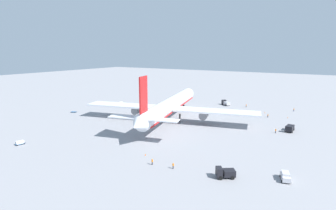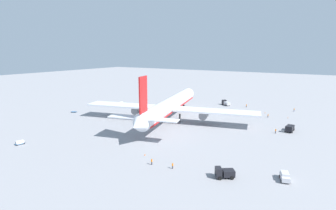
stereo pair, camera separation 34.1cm
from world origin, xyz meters
TOP-DOWN VIEW (x-y plane):
  - ground_plane at (0.00, 0.00)m, footprint 600.00×600.00m
  - airliner at (-1.34, -0.34)m, footprint 75.91×76.16m
  - service_truck_0 at (8.16, -48.13)m, footprint 6.29×2.90m
  - service_truck_1 at (44.47, -9.75)m, footprint 5.58×6.06m
  - service_truck_2 at (-42.02, -40.35)m, footprint 4.45×5.04m
  - service_van at (-35.79, -53.05)m, footprint 4.65×3.02m
  - baggage_cart_0 at (-54.27, 25.25)m, footprint 3.54×2.03m
  - baggage_cart_1 at (15.97, 42.99)m, footprint 2.67×2.52m
  - baggage_cart_2 at (-13.00, 48.81)m, footprint 2.44×3.25m
  - ground_worker_0 at (-44.13, -27.08)m, footprint 0.56×0.56m
  - ground_worker_1 at (44.78, -21.32)m, footprint 0.54×0.54m
  - ground_worker_2 at (2.70, -44.02)m, footprint 0.51×0.51m
  - ground_worker_3 at (-44.92, -21.02)m, footprint 0.51×0.51m
  - ground_worker_4 at (26.68, -36.38)m, footprint 0.42×0.42m
  - ground_worker_5 at (47.14, -44.93)m, footprint 0.40×0.40m
  - traffic_cone_0 at (-40.48, -15.46)m, footprint 0.36×0.36m
  - traffic_cone_1 at (35.36, -33.21)m, footprint 0.36×0.36m
  - traffic_cone_2 at (30.26, -44.45)m, footprint 0.36×0.36m

SIDE VIEW (x-z plane):
  - ground_plane at x=0.00m, z-range 0.00..0.00m
  - baggage_cart_2 at x=-13.00m, z-range 0.07..0.47m
  - traffic_cone_0 at x=-40.48m, z-range 0.00..0.55m
  - traffic_cone_1 at x=35.36m, z-range 0.00..0.55m
  - traffic_cone_2 at x=30.26m, z-range 0.00..0.55m
  - baggage_cart_0 at x=-54.27m, z-range 0.07..1.38m
  - baggage_cart_1 at x=15.97m, z-range 0.06..1.54m
  - ground_worker_0 at x=-44.13m, z-range 0.01..1.65m
  - ground_worker_5 at x=47.14m, z-range 0.01..1.65m
  - ground_worker_4 at x=26.68m, z-range 0.01..1.70m
  - ground_worker_1 at x=44.78m, z-range 0.02..1.75m
  - ground_worker_3 at x=-44.92m, z-range 0.02..1.76m
  - ground_worker_2 at x=2.70m, z-range 0.02..1.81m
  - service_van at x=-35.79m, z-range 0.05..2.02m
  - service_truck_0 at x=8.16m, z-range 0.05..2.52m
  - service_truck_2 at x=-42.02m, z-range -0.01..2.63m
  - service_truck_1 at x=44.47m, z-range 0.00..2.72m
  - airliner at x=-1.34m, z-range -4.46..17.60m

